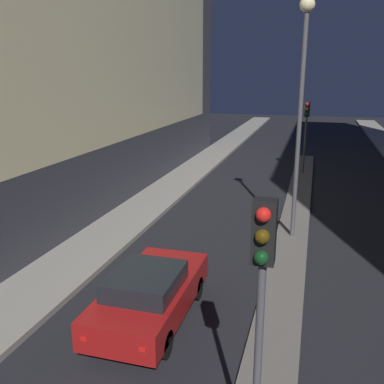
{
  "coord_description": "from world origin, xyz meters",
  "views": [
    {
      "loc": [
        0.56,
        -1.27,
        6.08
      ],
      "look_at": [
        -5.03,
        18.11,
        0.5
      ],
      "focal_mm": 40.0,
      "sensor_mm": 36.0,
      "label": 1
    }
  ],
  "objects_px": {
    "traffic_light_near": "(262,280)",
    "street_lamp": "(302,83)",
    "traffic_light_mid": "(306,121)",
    "car_left_lane": "(150,294)"
  },
  "relations": [
    {
      "from": "traffic_light_near",
      "to": "street_lamp",
      "type": "relative_size",
      "value": 0.52
    },
    {
      "from": "traffic_light_near",
      "to": "street_lamp",
      "type": "height_order",
      "value": "street_lamp"
    },
    {
      "from": "street_lamp",
      "to": "car_left_lane",
      "type": "distance_m",
      "value": 9.03
    },
    {
      "from": "traffic_light_near",
      "to": "traffic_light_mid",
      "type": "xyz_separation_m",
      "value": [
        0.0,
        21.65,
        0.0
      ]
    },
    {
      "from": "traffic_light_mid",
      "to": "car_left_lane",
      "type": "relative_size",
      "value": 1.01
    },
    {
      "from": "street_lamp",
      "to": "car_left_lane",
      "type": "height_order",
      "value": "street_lamp"
    },
    {
      "from": "traffic_light_mid",
      "to": "car_left_lane",
      "type": "height_order",
      "value": "traffic_light_mid"
    },
    {
      "from": "traffic_light_near",
      "to": "street_lamp",
      "type": "distance_m",
      "value": 10.66
    },
    {
      "from": "traffic_light_near",
      "to": "car_left_lane",
      "type": "relative_size",
      "value": 1.01
    },
    {
      "from": "traffic_light_near",
      "to": "street_lamp",
      "type": "xyz_separation_m",
      "value": [
        0.0,
        10.37,
        2.46
      ]
    }
  ]
}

